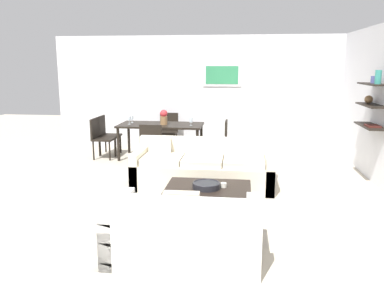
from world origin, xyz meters
name	(u,v)px	position (x,y,z in m)	size (l,w,h in m)	color
ground_plane	(195,192)	(0.00, 0.00, 0.00)	(18.00, 18.00, 0.00)	#BCB29E
back_wall_unit	(225,93)	(0.30, 3.53, 1.35)	(8.40, 0.09, 2.70)	silver
sofa_beige	(203,169)	(0.09, 0.34, 0.29)	(2.30, 0.90, 0.78)	beige
loveseat_white	(184,232)	(0.14, -2.19, 0.29)	(1.59, 0.90, 0.78)	white
coffee_table	(208,201)	(0.29, -0.93, 0.19)	(1.15, 0.91, 0.38)	black
decorative_bowl	(206,185)	(0.27, -0.95, 0.42)	(0.37, 0.37, 0.08)	black
candle_jar	(224,185)	(0.49, -0.88, 0.41)	(0.08, 0.08, 0.06)	silver
dining_table	(161,127)	(-1.03, 2.27, 0.68)	(1.81, 0.90, 0.75)	black
dining_chair_left_near	(100,136)	(-2.34, 2.07, 0.50)	(0.44, 0.44, 0.88)	black
dining_chair_left_far	(106,132)	(-2.34, 2.47, 0.50)	(0.44, 0.44, 0.88)	black
dining_chair_foot	(152,143)	(-1.03, 1.41, 0.50)	(0.44, 0.44, 0.88)	black
dining_chair_head	(168,129)	(-1.03, 3.13, 0.50)	(0.44, 0.44, 0.88)	black
dining_chair_right_near	(221,138)	(0.28, 2.07, 0.50)	(0.44, 0.44, 0.88)	black
wine_glass_left_far	(132,118)	(-1.70, 2.38, 0.86)	(0.06, 0.06, 0.16)	silver
wine_glass_head	(164,117)	(-1.03, 2.66, 0.85)	(0.07, 0.07, 0.15)	silver
wine_glass_left_near	(129,119)	(-1.70, 2.16, 0.87)	(0.06, 0.06, 0.17)	silver
wine_glass_right_near	(191,120)	(-0.35, 2.16, 0.86)	(0.07, 0.07, 0.16)	silver
centerpiece_vase	(164,117)	(-0.95, 2.22, 0.91)	(0.16, 0.16, 0.32)	olive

